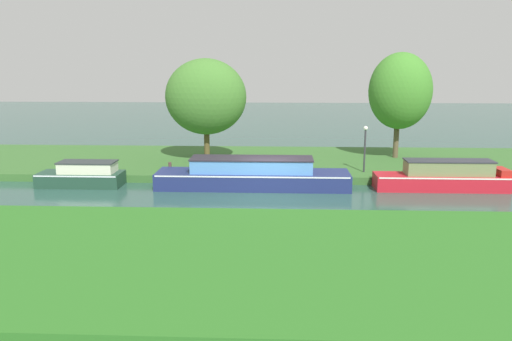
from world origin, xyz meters
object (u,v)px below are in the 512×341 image
at_px(navy_barge, 252,175).
at_px(willow_tree_centre, 400,91).
at_px(willow_tree_left, 206,97).
at_px(lamp_post, 365,143).
at_px(red_narrowboat, 444,177).
at_px(mooring_post_near, 170,168).
at_px(forest_cruiser, 83,175).

xyz_separation_m(navy_barge, willow_tree_centre, (8.74, 6.46, 3.93)).
relative_size(willow_tree_left, lamp_post, 2.43).
bearing_deg(red_narrowboat, lamp_post, 148.07).
relative_size(navy_barge, willow_tree_centre, 1.50).
relative_size(red_narrowboat, lamp_post, 2.57).
height_order(lamp_post, mooring_post_near, lamp_post).
height_order(red_narrowboat, lamp_post, lamp_post).
bearing_deg(lamp_post, navy_barge, -159.52).
height_order(forest_cruiser, willow_tree_left, willow_tree_left).
bearing_deg(forest_cruiser, lamp_post, 8.61).
bearing_deg(red_narrowboat, mooring_post_near, 175.36).
bearing_deg(willow_tree_left, navy_barge, -59.19).
xyz_separation_m(willow_tree_left, lamp_post, (9.08, -2.88, -2.26)).
relative_size(red_narrowboat, willow_tree_left, 1.06).
bearing_deg(lamp_post, forest_cruiser, -171.39).
xyz_separation_m(forest_cruiser, mooring_post_near, (4.34, 1.15, 0.18)).
bearing_deg(red_narrowboat, navy_barge, -180.00).
xyz_separation_m(red_narrowboat, forest_cruiser, (-18.45, 0.00, -0.09)).
height_order(willow_tree_left, mooring_post_near, willow_tree_left).
bearing_deg(forest_cruiser, mooring_post_near, 14.80).
bearing_deg(red_narrowboat, forest_cruiser, 180.00).
distance_m(willow_tree_left, willow_tree_centre, 11.88).
relative_size(willow_tree_centre, lamp_post, 2.57).
bearing_deg(lamp_post, willow_tree_centre, 57.11).
bearing_deg(mooring_post_near, red_narrowboat, -4.64).
bearing_deg(lamp_post, willow_tree_left, 162.40).
bearing_deg(willow_tree_centre, red_narrowboat, -82.20).
distance_m(forest_cruiser, mooring_post_near, 4.49).
bearing_deg(navy_barge, willow_tree_left, 120.81).
bearing_deg(forest_cruiser, willow_tree_left, 41.63).
distance_m(willow_tree_centre, lamp_post, 5.63).
xyz_separation_m(navy_barge, willow_tree_left, (-3.06, 5.13, 3.63)).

